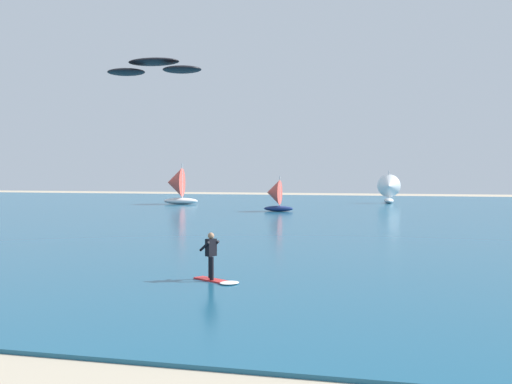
{
  "coord_description": "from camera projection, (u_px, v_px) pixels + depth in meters",
  "views": [
    {
      "loc": [
        5.13,
        -4.24,
        3.85
      ],
      "look_at": [
        -0.47,
        17.78,
        3.13
      ],
      "focal_mm": 42.75,
      "sensor_mm": 36.0,
      "label": 1
    }
  ],
  "objects": [
    {
      "name": "kitesurfer",
      "position": [
        215.0,
        264.0,
        21.02
      ],
      "size": [
        1.96,
        1.5,
        1.67
      ],
      "color": "red",
      "rests_on": "ocean"
    },
    {
      "name": "sailboat_far_right",
      "position": [
        274.0,
        195.0,
        58.97
      ],
      "size": [
        2.89,
        2.43,
        3.43
      ],
      "color": "navy",
      "rests_on": "ocean"
    },
    {
      "name": "sailboat_anchored_offshore",
      "position": [
        176.0,
        186.0,
        72.3
      ],
      "size": [
        4.24,
        3.65,
        4.83
      ],
      "color": "white",
      "rests_on": "ocean"
    },
    {
      "name": "sailboat_near_shore",
      "position": [
        389.0,
        188.0,
        74.43
      ],
      "size": [
        2.87,
        3.4,
        3.99
      ],
      "color": "silver",
      "rests_on": "ocean"
    },
    {
      "name": "ocean",
      "position": [
        353.0,
        214.0,
        55.7
      ],
      "size": [
        160.0,
        90.0,
        0.1
      ],
      "primitive_type": "cube",
      "color": "navy",
      "rests_on": "ground"
    },
    {
      "name": "kite",
      "position": [
        154.0,
        67.0,
        29.55
      ],
      "size": [
        4.84,
        1.58,
        0.73
      ],
      "color": "black"
    }
  ]
}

